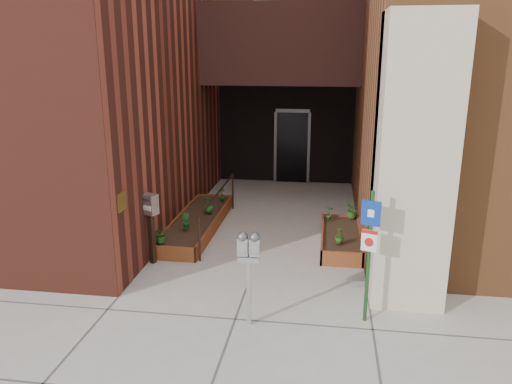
% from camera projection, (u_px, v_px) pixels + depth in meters
% --- Properties ---
extents(ground, '(80.00, 80.00, 0.00)m').
position_uv_depth(ground, '(246.00, 289.00, 8.34)').
color(ground, '#9E9991').
rests_on(ground, ground).
extents(architecture, '(20.00, 14.60, 10.00)m').
position_uv_depth(architecture, '(280.00, 7.00, 13.58)').
color(architecture, '#5E261B').
rests_on(architecture, ground).
extents(planter_left, '(0.90, 3.60, 0.30)m').
position_uv_depth(planter_left, '(197.00, 224.00, 11.09)').
color(planter_left, brown).
rests_on(planter_left, ground).
extents(planter_right, '(0.80, 2.20, 0.30)m').
position_uv_depth(planter_right, '(341.00, 239.00, 10.18)').
color(planter_right, brown).
rests_on(planter_right, ground).
extents(handrail, '(0.04, 3.34, 0.90)m').
position_uv_depth(handrail, '(218.00, 199.00, 10.81)').
color(handrail, black).
rests_on(handrail, ground).
extents(parking_meter, '(0.32, 0.15, 1.43)m').
position_uv_depth(parking_meter, '(249.00, 254.00, 6.96)').
color(parking_meter, '#99999B').
rests_on(parking_meter, ground).
extents(sign_post, '(0.26, 0.11, 1.99)m').
position_uv_depth(sign_post, '(369.00, 243.00, 7.02)').
color(sign_post, '#163D16').
rests_on(sign_post, ground).
extents(payment_dropbox, '(0.32, 0.28, 1.34)m').
position_uv_depth(payment_dropbox, '(150.00, 214.00, 9.11)').
color(payment_dropbox, black).
rests_on(payment_dropbox, ground).
extents(shrub_left_a, '(0.40, 0.40, 0.32)m').
position_uv_depth(shrub_left_a, '(161.00, 234.00, 9.52)').
color(shrub_left_a, '#1D5718').
rests_on(shrub_left_a, planter_left).
extents(shrub_left_b, '(0.26, 0.26, 0.34)m').
position_uv_depth(shrub_left_b, '(185.00, 221.00, 10.23)').
color(shrub_left_b, '#17531B').
rests_on(shrub_left_b, planter_left).
extents(shrub_left_c, '(0.26, 0.26, 0.38)m').
position_uv_depth(shrub_left_c, '(208.00, 204.00, 11.29)').
color(shrub_left_c, '#1B6020').
rests_on(shrub_left_c, planter_left).
extents(shrub_left_d, '(0.24, 0.24, 0.33)m').
position_uv_depth(shrub_left_d, '(222.00, 194.00, 12.16)').
color(shrub_left_d, '#17521A').
rests_on(shrub_left_d, planter_left).
extents(shrub_right_a, '(0.18, 0.18, 0.30)m').
position_uv_depth(shrub_right_a, '(339.00, 236.00, 9.48)').
color(shrub_right_a, '#235017').
rests_on(shrub_right_a, planter_right).
extents(shrub_right_b, '(0.21, 0.21, 0.32)m').
position_uv_depth(shrub_right_b, '(329.00, 213.00, 10.80)').
color(shrub_right_b, '#1C5B1A').
rests_on(shrub_right_b, planter_right).
extents(shrub_right_c, '(0.33, 0.33, 0.35)m').
position_uv_depth(shrub_right_c, '(352.00, 210.00, 10.91)').
color(shrub_right_c, '#2B5C1A').
rests_on(shrub_right_c, planter_right).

